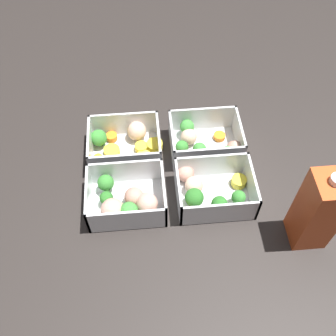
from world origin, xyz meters
name	(u,v)px	position (x,y,z in m)	size (l,w,h in m)	color
ground_plane	(168,174)	(0.00, 0.00, 0.00)	(4.00, 4.00, 0.00)	#282321
container_near_left	(205,142)	(-0.09, -0.06, 0.03)	(0.17, 0.13, 0.07)	white
container_near_right	(125,144)	(0.09, -0.08, 0.02)	(0.17, 0.14, 0.07)	white
container_far_left	(209,191)	(-0.08, 0.07, 0.03)	(0.16, 0.14, 0.07)	white
container_far_right	(126,201)	(0.09, 0.08, 0.03)	(0.16, 0.12, 0.07)	white
juice_carton	(318,211)	(-0.26, 0.17, 0.10)	(0.07, 0.07, 0.20)	#D14C1E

